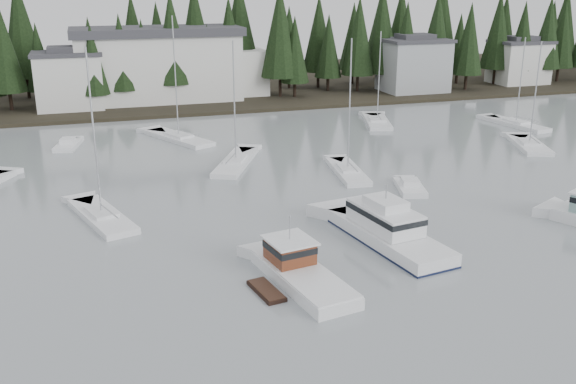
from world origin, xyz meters
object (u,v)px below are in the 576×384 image
object	(u,v)px
sailboat_3	(529,147)
sailboat_8	(102,218)
house_east_a	(413,64)
house_east_b	(519,61)
sailboat_5	(516,125)
harbor_inn	(172,64)
sailboat_7	(179,139)
lobster_boat_brown	(298,274)
cabin_cruiser_center	(387,232)
sailboat_6	(236,164)
sailboat_1	(377,123)
runabout_1	(410,189)
runabout_3	(68,146)
sailboat_10	(348,173)
house_west	(69,79)

from	to	relation	value
sailboat_3	sailboat_8	distance (m)	48.05
house_east_a	house_east_b	size ratio (longest dim) A/B	1.11
house_east_b	sailboat_5	world-z (taller)	sailboat_5
harbor_inn	sailboat_7	size ratio (longest dim) A/B	1.99
lobster_boat_brown	cabin_cruiser_center	bearing A→B (deg)	-72.55
sailboat_6	sailboat_8	distance (m)	18.49
sailboat_1	runabout_1	bearing A→B (deg)	178.55
runabout_3	lobster_boat_brown	bearing A→B (deg)	-147.95
lobster_boat_brown	sailboat_10	distance (m)	24.18
harbor_inn	sailboat_6	distance (m)	38.19
house_east_a	sailboat_6	size ratio (longest dim) A/B	0.81
harbor_inn	sailboat_10	xyz separation A→B (m)	(10.82, -44.35, -5.69)
house_east_a	runabout_1	size ratio (longest dim) A/B	1.94
house_east_a	runabout_1	distance (m)	52.83
lobster_boat_brown	sailboat_6	size ratio (longest dim) A/B	0.73
sailboat_3	sailboat_8	xyz separation A→B (m)	(-47.12, -9.39, 0.01)
house_east_a	harbor_inn	distance (m)	39.21
sailboat_7	runabout_3	bearing A→B (deg)	62.97
house_east_a	lobster_boat_brown	bearing A→B (deg)	-123.38
house_east_b	sailboat_10	bearing A→B (deg)	-140.04
house_west	sailboat_7	world-z (taller)	sailboat_7
cabin_cruiser_center	sailboat_8	xyz separation A→B (m)	(-19.50, 11.01, -0.66)
cabin_cruiser_center	sailboat_1	size ratio (longest dim) A/B	0.96
house_east_a	runabout_3	size ratio (longest dim) A/B	1.82
lobster_boat_brown	runabout_3	size ratio (longest dim) A/B	1.64
sailboat_3	sailboat_1	bearing A→B (deg)	54.08
runabout_3	cabin_cruiser_center	bearing A→B (deg)	-135.61
sailboat_6	sailboat_8	xyz separation A→B (m)	(-13.74, -12.37, 0.01)
sailboat_7	sailboat_3	bearing A→B (deg)	-137.81
house_east_a	sailboat_10	xyz separation A→B (m)	(-28.14, -40.01, -4.82)
house_east_b	runabout_3	world-z (taller)	house_east_b
house_west	house_east_b	xyz separation A→B (m)	(76.00, 1.00, -0.25)
harbor_inn	runabout_3	distance (m)	29.87
lobster_boat_brown	sailboat_3	size ratio (longest dim) A/B	0.77
sailboat_1	sailboat_8	distance (m)	44.50
lobster_boat_brown	sailboat_7	distance (m)	40.03
cabin_cruiser_center	runabout_1	bearing A→B (deg)	-44.12
sailboat_3	harbor_inn	bearing A→B (deg)	60.86
sailboat_3	sailboat_5	size ratio (longest dim) A/B	1.04
cabin_cruiser_center	sailboat_10	xyz separation A→B (m)	(3.89, 16.77, -0.66)
house_west	runabout_3	size ratio (longest dim) A/B	1.64
sailboat_3	runabout_1	bearing A→B (deg)	136.85
sailboat_7	house_west	bearing A→B (deg)	3.46
sailboat_1	runabout_1	world-z (taller)	sailboat_1
house_east_a	sailboat_3	distance (m)	36.97
cabin_cruiser_center	sailboat_7	bearing A→B (deg)	6.36
sailboat_1	sailboat_7	world-z (taller)	sailboat_7
sailboat_5	sailboat_7	bearing A→B (deg)	74.47
cabin_cruiser_center	runabout_1	size ratio (longest dim) A/B	2.18
sailboat_1	house_east_a	bearing A→B (deg)	-20.67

